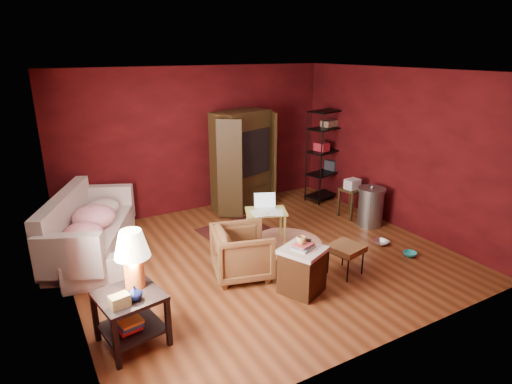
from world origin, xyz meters
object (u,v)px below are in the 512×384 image
(side_table, at_px, (131,277))
(tv_armoire, at_px, (243,159))
(wire_shelving, at_px, (328,151))
(hamper, at_px, (302,269))
(sofa, at_px, (88,235))
(laptop_desk, at_px, (266,214))
(armchair, at_px, (242,250))

(side_table, relative_size, tv_armoire, 0.65)
(side_table, bearing_deg, wire_shelving, 29.32)
(side_table, distance_m, tv_armoire, 4.31)
(hamper, relative_size, wire_shelving, 0.38)
(tv_armoire, bearing_deg, side_table, -153.53)
(hamper, height_order, tv_armoire, tv_armoire)
(tv_armoire, bearing_deg, wire_shelving, -30.73)
(sofa, distance_m, hamper, 3.31)
(sofa, distance_m, side_table, 2.29)
(tv_armoire, relative_size, wire_shelving, 1.02)
(side_table, height_order, hamper, side_table)
(side_table, distance_m, wire_shelving, 5.56)
(sofa, height_order, laptop_desk, laptop_desk)
(wire_shelving, bearing_deg, armchair, -159.68)
(hamper, distance_m, wire_shelving, 3.96)
(sofa, xyz_separation_m, armchair, (1.81, -1.61, -0.00))
(sofa, xyz_separation_m, side_table, (0.12, -2.26, 0.36))
(sofa, relative_size, wire_shelving, 1.07)
(side_table, relative_size, hamper, 1.76)
(laptop_desk, bearing_deg, hamper, -80.80)
(laptop_desk, bearing_deg, armchair, -114.59)
(armchair, xyz_separation_m, side_table, (-1.69, -0.65, 0.37))
(sofa, height_order, armchair, sofa)
(laptop_desk, bearing_deg, side_table, -127.73)
(sofa, height_order, hamper, sofa)
(armchair, height_order, laptop_desk, laptop_desk)
(laptop_desk, height_order, tv_armoire, tv_armoire)
(armchair, relative_size, wire_shelving, 0.42)
(armchair, height_order, tv_armoire, tv_armoire)
(side_table, bearing_deg, tv_armoire, 45.88)
(tv_armoire, bearing_deg, armchair, -137.55)
(hamper, bearing_deg, sofa, 133.94)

